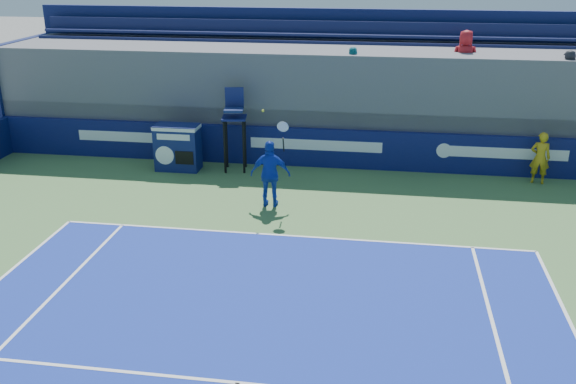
# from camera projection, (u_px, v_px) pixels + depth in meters

# --- Properties ---
(ball_person) EXTENTS (0.60, 0.44, 1.50)m
(ball_person) POSITION_uv_depth(u_px,v_px,m) (540.00, 158.00, 18.05)
(ball_person) COLOR gold
(ball_person) RESTS_ON apron
(back_hoarding) EXTENTS (20.40, 0.21, 1.20)m
(back_hoarding) POSITION_uv_depth(u_px,v_px,m) (316.00, 148.00, 19.52)
(back_hoarding) COLOR #0D134B
(back_hoarding) RESTS_ON ground
(match_clock) EXTENTS (1.32, 0.73, 1.40)m
(match_clock) POSITION_uv_depth(u_px,v_px,m) (178.00, 146.00, 19.20)
(match_clock) COLOR #101A51
(match_clock) RESTS_ON ground
(umpire_chair) EXTENTS (0.79, 0.79, 2.48)m
(umpire_chair) POSITION_uv_depth(u_px,v_px,m) (234.00, 121.00, 18.90)
(umpire_chair) COLOR black
(umpire_chair) RESTS_ON ground
(tennis_player) EXTENTS (1.04, 0.47, 2.57)m
(tennis_player) POSITION_uv_depth(u_px,v_px,m) (271.00, 174.00, 16.36)
(tennis_player) COLOR #1537AF
(tennis_player) RESTS_ON apron
(stadium_seating) EXTENTS (21.00, 4.05, 4.40)m
(stadium_seating) POSITION_uv_depth(u_px,v_px,m) (324.00, 94.00, 20.98)
(stadium_seating) COLOR #58585D
(stadium_seating) RESTS_ON ground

